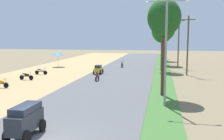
# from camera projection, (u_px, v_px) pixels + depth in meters

# --- Properties ---
(parked_motorbike_third) EXTENTS (1.80, 0.54, 0.94)m
(parked_motorbike_third) POSITION_uv_depth(u_px,v_px,m) (1.00, 83.00, 26.99)
(parked_motorbike_third) COLOR black
(parked_motorbike_third) RESTS_ON dirt_shoulder
(parked_motorbike_fourth) EXTENTS (1.80, 0.54, 0.94)m
(parked_motorbike_fourth) POSITION_uv_depth(u_px,v_px,m) (27.00, 76.00, 31.94)
(parked_motorbike_fourth) COLOR black
(parked_motorbike_fourth) RESTS_ON dirt_shoulder
(parked_motorbike_fifth) EXTENTS (1.80, 0.54, 0.94)m
(parked_motorbike_fifth) POSITION_uv_depth(u_px,v_px,m) (41.00, 71.00, 36.40)
(parked_motorbike_fifth) COLOR black
(parked_motorbike_fifth) RESTS_ON dirt_shoulder
(vendor_umbrella) EXTENTS (2.20, 2.20, 2.52)m
(vendor_umbrella) POSITION_uv_depth(u_px,v_px,m) (58.00, 54.00, 45.60)
(vendor_umbrella) COLOR #99999E
(vendor_umbrella) RESTS_ON dirt_shoulder
(median_tree_nearest) EXTENTS (2.90, 2.90, 8.47)m
(median_tree_nearest) POSITION_uv_depth(u_px,v_px,m) (164.00, 18.00, 22.74)
(median_tree_nearest) COLOR #4C351E
(median_tree_nearest) RESTS_ON median_strip
(median_tree_second) EXTENTS (3.21, 3.21, 8.17)m
(median_tree_second) POSITION_uv_depth(u_px,v_px,m) (162.00, 30.00, 39.48)
(median_tree_second) COLOR #4C351E
(median_tree_second) RESTS_ON median_strip
(median_tree_third) EXTENTS (3.76, 3.76, 7.94)m
(median_tree_third) POSITION_uv_depth(u_px,v_px,m) (164.00, 31.00, 48.40)
(median_tree_third) COLOR #4C351E
(median_tree_third) RESTS_ON median_strip
(median_tree_fourth) EXTENTS (3.31, 3.31, 7.97)m
(median_tree_fourth) POSITION_uv_depth(u_px,v_px,m) (163.00, 33.00, 57.15)
(median_tree_fourth) COLOR #4C351E
(median_tree_fourth) RESTS_ON median_strip
(streetlamp_near) EXTENTS (3.16, 0.20, 7.91)m
(streetlamp_near) POSITION_uv_depth(u_px,v_px,m) (166.00, 45.00, 19.45)
(streetlamp_near) COLOR gray
(streetlamp_near) RESTS_ON median_strip
(streetlamp_mid) EXTENTS (3.16, 0.20, 7.47)m
(streetlamp_mid) POSITION_uv_depth(u_px,v_px,m) (164.00, 42.00, 42.38)
(streetlamp_mid) COLOR gray
(streetlamp_mid) RESTS_ON median_strip
(streetlamp_far) EXTENTS (3.16, 0.20, 7.52)m
(streetlamp_far) POSITION_uv_depth(u_px,v_px,m) (163.00, 41.00, 52.84)
(streetlamp_far) COLOR gray
(streetlamp_far) RESTS_ON median_strip
(streetlamp_farthest) EXTENTS (3.16, 0.20, 7.70)m
(streetlamp_farthest) POSITION_uv_depth(u_px,v_px,m) (163.00, 40.00, 63.39)
(streetlamp_farthest) COLOR gray
(streetlamp_farthest) RESTS_ON median_strip
(utility_pole_near) EXTENTS (1.80, 0.20, 8.39)m
(utility_pole_near) POSITION_uv_depth(u_px,v_px,m) (179.00, 42.00, 44.02)
(utility_pole_near) COLOR brown
(utility_pole_near) RESTS_ON ground
(utility_pole_far) EXTENTS (1.80, 0.20, 8.03)m
(utility_pole_far) POSITION_uv_depth(u_px,v_px,m) (188.00, 44.00, 35.74)
(utility_pole_far) COLOR brown
(utility_pole_far) RESTS_ON ground
(car_van_charcoal) EXTENTS (1.19, 2.41, 1.67)m
(car_van_charcoal) POSITION_uv_depth(u_px,v_px,m) (25.00, 119.00, 13.65)
(car_van_charcoal) COLOR #282D33
(car_van_charcoal) RESTS_ON road_strip
(car_hatchback_yellow) EXTENTS (1.04, 2.00, 1.23)m
(car_hatchback_yellow) POSITION_uv_depth(u_px,v_px,m) (98.00, 69.00, 36.90)
(car_hatchback_yellow) COLOR gold
(car_hatchback_yellow) RESTS_ON road_strip
(motorbike_ahead_second) EXTENTS (0.54, 1.80, 0.94)m
(motorbike_ahead_second) POSITION_uv_depth(u_px,v_px,m) (97.00, 76.00, 31.23)
(motorbike_ahead_second) COLOR black
(motorbike_ahead_second) RESTS_ON road_strip
(motorbike_ahead_third) EXTENTS (0.54, 1.80, 0.94)m
(motorbike_ahead_third) POSITION_uv_depth(u_px,v_px,m) (122.00, 64.00, 44.88)
(motorbike_ahead_third) COLOR black
(motorbike_ahead_third) RESTS_ON road_strip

